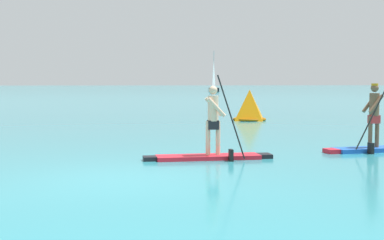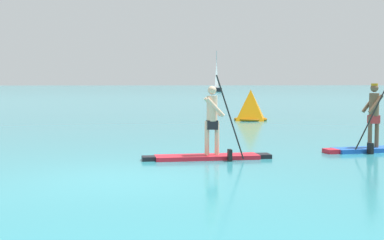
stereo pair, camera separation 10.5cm
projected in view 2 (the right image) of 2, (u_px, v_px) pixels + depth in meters
name	position (u px, v px, depth m)	size (l,w,h in m)	color
ground	(117.00, 178.00, 10.70)	(440.00, 440.00, 0.00)	teal
paddleboarder_mid_center	(210.00, 143.00, 13.24)	(3.18, 0.88, 2.08)	red
paddleboarder_far_right	(376.00, 137.00, 14.68)	(3.11, 1.12, 1.86)	blue
race_marker_buoy	(251.00, 106.00, 26.21)	(1.83, 1.83, 1.49)	orange
sailboat_right_horizon	(216.00, 87.00, 98.97)	(2.13, 6.03, 7.34)	black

